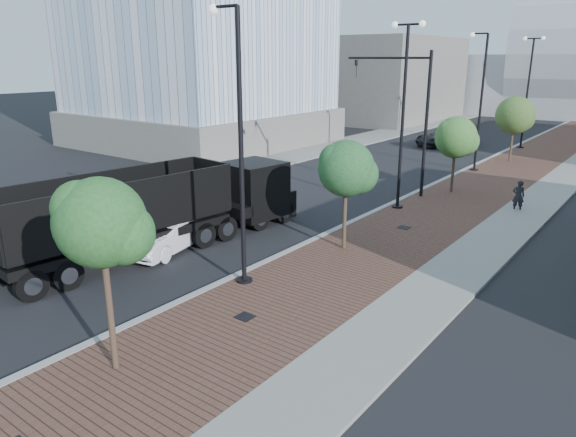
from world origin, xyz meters
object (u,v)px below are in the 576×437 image
Objects in this scene: dark_car_mid at (443,138)px; pedestrian at (518,196)px; dump_truck at (197,208)px; white_sedan at (170,233)px.

pedestrian is at bearing -35.27° from dark_car_mid.
dump_truck is 16.33m from pedestrian.
dark_car_mid reaches higher than white_sedan.
dump_truck is at bearing -64.65° from dark_car_mid.
pedestrian is (9.94, 12.95, -0.61)m from dump_truck.
dump_truck is 1.79m from white_sedan.
dump_truck is 8.23× the size of pedestrian.
dark_car_mid is (-1.24, 32.68, 0.01)m from white_sedan.
dump_truck is at bearing 29.18° from pedestrian.
pedestrian is at bearing 43.34° from white_sedan.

